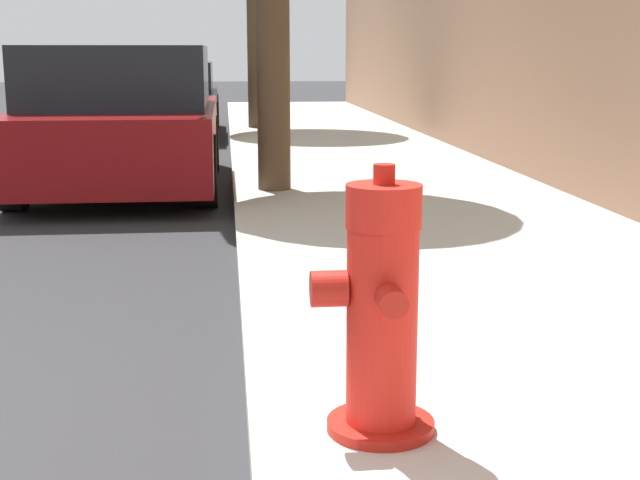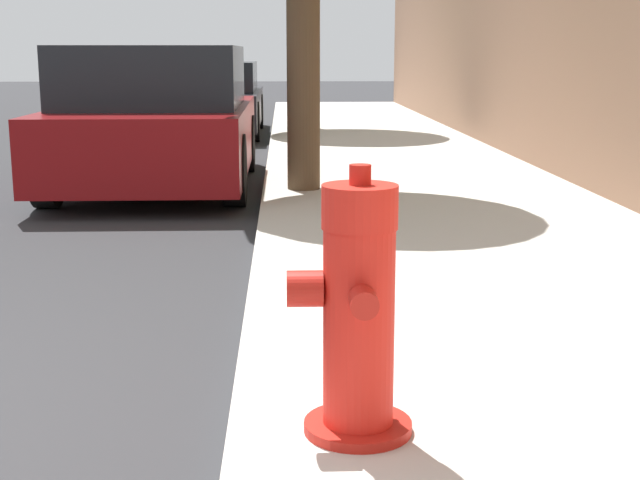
% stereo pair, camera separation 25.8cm
% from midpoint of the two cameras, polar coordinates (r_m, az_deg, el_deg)
% --- Properties ---
extents(fire_hydrant, '(0.42, 0.43, 0.90)m').
position_cam_midpoint_polar(fire_hydrant, '(2.93, 1.37, -4.71)').
color(fire_hydrant, red).
rests_on(fire_hydrant, sidewalk_slab).
extents(parked_car_near, '(1.88, 3.88, 1.43)m').
position_cam_midpoint_polar(parked_car_near, '(9.24, -13.30, 7.38)').
color(parked_car_near, maroon).
rests_on(parked_car_near, ground_plane).
extents(parked_car_mid, '(1.76, 3.99, 1.21)m').
position_cam_midpoint_polar(parked_car_mid, '(15.19, -10.40, 8.82)').
color(parked_car_mid, black).
rests_on(parked_car_mid, ground_plane).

